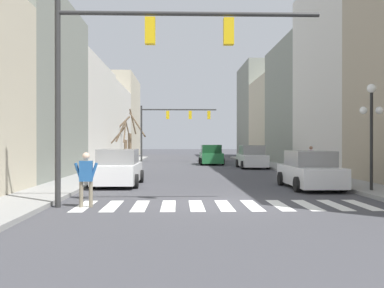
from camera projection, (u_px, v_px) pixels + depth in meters
name	position (u px, v px, depth m)	size (l,w,h in m)	color
ground_plane	(223.00, 204.00, 14.86)	(240.00, 240.00, 0.00)	#424247
sidewalk_left	(23.00, 202.00, 14.66)	(2.13, 90.00, 0.15)	gray
building_row_left	(81.00, 113.00, 42.29)	(6.00, 64.30, 11.51)	#BCB299
building_row_right	(318.00, 96.00, 38.86)	(6.00, 60.88, 13.11)	tan
crosswalk_stripes	(224.00, 205.00, 14.46)	(9.45, 2.60, 0.01)	white
traffic_signal_near	(137.00, 55.00, 14.11)	(8.35, 0.28, 6.50)	#2D2D2D
traffic_signal_far	(170.00, 120.00, 46.11)	(7.80, 0.28, 5.81)	#2D2D2D
street_lamp_right_corner	(371.00, 115.00, 17.77)	(0.95, 0.36, 4.21)	black
car_driving_away_lane	(211.00, 155.00, 41.16)	(2.15, 4.75, 1.81)	#236B38
car_parked_left_far	(252.00, 158.00, 35.36)	(2.12, 4.66, 1.80)	white
car_parked_right_near	(310.00, 171.00, 19.81)	(2.12, 4.75, 1.66)	white
car_parked_left_mid	(118.00, 169.00, 21.20)	(2.14, 4.71, 1.72)	white
car_driving_toward_lane	(212.00, 154.00, 48.25)	(2.01, 4.18, 1.67)	#236B38
pedestrian_waiting_at_curb	(311.00, 157.00, 27.69)	(0.58, 0.56, 1.66)	#7A705B
pedestrian_on_right_sidewalk	(86.00, 175.00, 14.05)	(0.74, 0.25, 1.72)	#7A705B
street_tree_left_mid	(130.00, 138.00, 47.50)	(3.92, 2.03, 5.47)	brown
street_tree_right_near	(124.00, 143.00, 40.32)	(1.80, 1.98, 3.84)	brown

